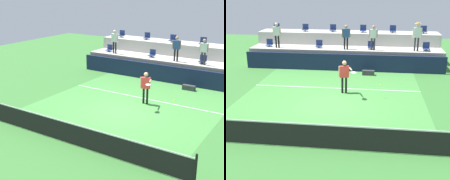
{
  "view_description": "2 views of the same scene",
  "coord_description": "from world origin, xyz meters",
  "views": [
    {
      "loc": [
        7.78,
        -12.85,
        6.01
      ],
      "look_at": [
        -0.18,
        -0.43,
        1.21
      ],
      "focal_mm": 52.12,
      "sensor_mm": 36.0,
      "label": 1
    },
    {
      "loc": [
        2.05,
        -12.84,
        5.24
      ],
      "look_at": [
        0.51,
        -0.64,
        0.97
      ],
      "focal_mm": 48.02,
      "sensor_mm": 36.0,
      "label": 2
    }
  ],
  "objects": [
    {
      "name": "stadium_chair_lower_far_right",
      "position": [
        5.36,
        7.23,
        1.46
      ],
      "size": [
        0.44,
        0.4,
        0.52
      ],
      "color": "#2D2D33",
      "rests_on": "seating_tier_lower"
    },
    {
      "name": "tennis_net",
      "position": [
        0.0,
        -4.0,
        0.5
      ],
      "size": [
        10.48,
        0.08,
        1.07
      ],
      "color": "black",
      "rests_on": "ground_plane"
    },
    {
      "name": "stadium_chair_upper_left",
      "position": [
        -3.15,
        9.03,
        2.31
      ],
      "size": [
        0.44,
        0.4,
        0.52
      ],
      "color": "#2D2D33",
      "rests_on": "seating_tier_upper"
    },
    {
      "name": "spectator_with_hat",
      "position": [
        4.67,
        6.85,
        2.4
      ],
      "size": [
        0.62,
        0.49,
        1.84
      ],
      "color": "#2D2D33",
      "rests_on": "seating_tier_lower"
    },
    {
      "name": "spectator_in_grey",
      "position": [
        1.87,
        6.85,
        2.21
      ],
      "size": [
        0.57,
        0.23,
        1.61
      ],
      "color": "#2D2D33",
      "rests_on": "seating_tier_lower"
    },
    {
      "name": "tennis_player",
      "position": [
        0.55,
        1.69,
        1.05
      ],
      "size": [
        0.99,
        1.14,
        1.71
      ],
      "color": "black",
      "rests_on": "ground_plane"
    },
    {
      "name": "seating_tier_upper",
      "position": [
        0.0,
        9.1,
        1.05
      ],
      "size": [
        13.0,
        1.8,
        2.1
      ],
      "primitive_type": "cube",
      "color": "#ADAAA3",
      "rests_on": "ground_plane"
    },
    {
      "name": "stadium_chair_lower_far_left",
      "position": [
        -5.34,
        7.23,
        1.46
      ],
      "size": [
        0.44,
        0.4,
        0.52
      ],
      "color": "#2D2D33",
      "rests_on": "seating_tier_lower"
    },
    {
      "name": "stadium_chair_lower_right",
      "position": [
        1.75,
        7.23,
        1.46
      ],
      "size": [
        0.44,
        0.4,
        0.52
      ],
      "color": "#2D2D33",
      "rests_on": "seating_tier_lower"
    },
    {
      "name": "tennis_ball",
      "position": [
        2.36,
        1.2,
        0.68
      ],
      "size": [
        0.07,
        0.07,
        0.07
      ],
      "color": "#CCE033"
    },
    {
      "name": "stadium_chair_lower_left",
      "position": [
        -1.8,
        7.23,
        1.46
      ],
      "size": [
        0.44,
        0.4,
        0.52
      ],
      "color": "#2D2D33",
      "rests_on": "seating_tier_lower"
    },
    {
      "name": "ground_plane",
      "position": [
        0.0,
        0.0,
        0.0
      ],
      "size": [
        40.0,
        40.0,
        0.0
      ],
      "primitive_type": "plane",
      "color": "#336B2D"
    },
    {
      "name": "stadium_chair_upper_right",
      "position": [
        3.23,
        9.03,
        2.31
      ],
      "size": [
        0.44,
        0.4,
        0.52
      ],
      "color": "#2D2D33",
      "rests_on": "seating_tier_upper"
    },
    {
      "name": "sponsor_backboard",
      "position": [
        0.0,
        6.0,
        0.55
      ],
      "size": [
        13.0,
        0.16,
        1.1
      ],
      "primitive_type": "cube",
      "color": "#141E42",
      "rests_on": "ground_plane"
    },
    {
      "name": "stadium_chair_upper_mid_left",
      "position": [
        -1.09,
        9.03,
        2.31
      ],
      "size": [
        0.44,
        0.4,
        0.52
      ],
      "color": "#2D2D33",
      "rests_on": "seating_tier_upper"
    },
    {
      "name": "seating_tier_lower",
      "position": [
        0.0,
        7.3,
        0.62
      ],
      "size": [
        13.0,
        1.8,
        1.25
      ],
      "primitive_type": "cube",
      "color": "#ADAAA3",
      "rests_on": "ground_plane"
    },
    {
      "name": "court_service_line",
      "position": [
        0.0,
        2.4,
        0.01
      ],
      "size": [
        9.0,
        0.06,
        0.0
      ],
      "primitive_type": "cube",
      "color": "white",
      "rests_on": "ground_plane"
    },
    {
      "name": "court_inner_paint",
      "position": [
        0.0,
        1.0,
        0.0
      ],
      "size": [
        9.0,
        10.0,
        0.01
      ],
      "primitive_type": "cube",
      "color": "#3D7F38",
      "rests_on": "ground_plane"
    },
    {
      "name": "equipment_bag",
      "position": [
        1.67,
        5.19,
        0.15
      ],
      "size": [
        0.76,
        0.28,
        0.3
      ],
      "primitive_type": "cube",
      "color": "#333338",
      "rests_on": "ground_plane"
    },
    {
      "name": "stadium_chair_upper_mid_right",
      "position": [
        1.11,
        9.03,
        2.31
      ],
      "size": [
        0.44,
        0.4,
        0.52
      ],
      "color": "#2D2D33",
      "rests_on": "seating_tier_upper"
    },
    {
      "name": "spectator_leaning_on_rail",
      "position": [
        -4.62,
        6.85,
        2.27
      ],
      "size": [
        0.59,
        0.23,
        1.69
      ],
      "color": "black",
      "rests_on": "seating_tier_lower"
    },
    {
      "name": "stadium_chair_upper_far_right",
      "position": [
        5.37,
        9.03,
        2.31
      ],
      "size": [
        0.44,
        0.4,
        0.52
      ],
      "color": "#2D2D33",
      "rests_on": "seating_tier_upper"
    },
    {
      "name": "spectator_in_white",
      "position": [
        0.09,
        6.85,
        2.22
      ],
      "size": [
        0.57,
        0.26,
        1.62
      ],
      "color": "black",
      "rests_on": "seating_tier_lower"
    },
    {
      "name": "stadium_chair_upper_far_left",
      "position": [
        -5.35,
        9.03,
        2.31
      ],
      "size": [
        0.44,
        0.4,
        0.52
      ],
      "color": "#2D2D33",
      "rests_on": "seating_tier_upper"
    }
  ]
}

